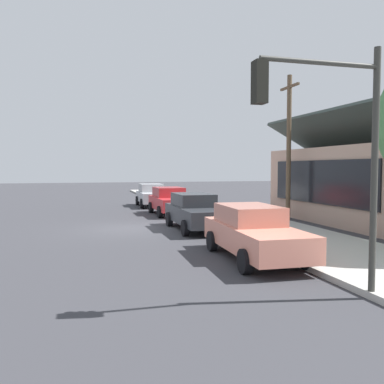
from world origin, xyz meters
The scene contains 10 objects.
ground_plane centered at (0.00, 0.00, 0.00)m, with size 120.00×120.00×0.00m, color #38383D.
sidewalk_curb centered at (0.00, 5.60, 0.08)m, with size 60.00×4.20×0.16m, color #B2AFA8.
car_silver centered at (-10.51, 2.71, 0.81)m, with size 4.42×2.07×1.59m.
car_cherry centered at (-5.07, 2.85, 0.81)m, with size 4.39×2.05×1.59m.
car_charcoal centered at (1.01, 2.68, 0.82)m, with size 4.75×2.02×1.59m.
car_coral centered at (7.11, 2.76, 0.82)m, with size 4.94×2.12×1.59m.
storefront_building centered at (0.97, 11.98, 2.01)m, with size 11.15×6.38×5.49m.
traffic_light_main centered at (11.27, 2.54, 3.49)m, with size 0.37×2.79×5.20m.
utility_pole_wooden centered at (-0.74, 8.20, 3.93)m, with size 1.80×0.24×7.50m.
fire_hydrant_red centered at (4.99, 4.20, 0.50)m, with size 0.22×0.22×0.71m.
Camera 1 is at (18.44, -2.30, 2.75)m, focal length 38.37 mm.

